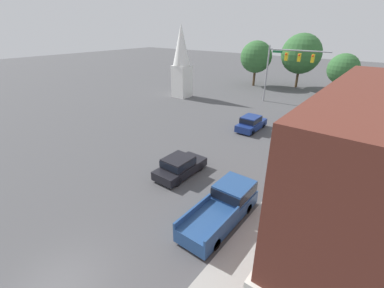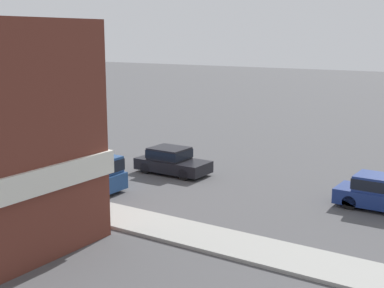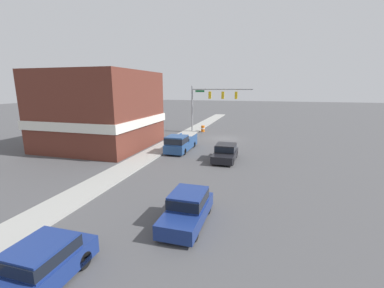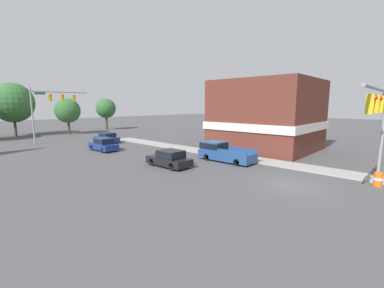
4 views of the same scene
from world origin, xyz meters
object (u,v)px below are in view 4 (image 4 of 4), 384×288
at_px(car_lead, 170,158).
at_px(construction_barrel, 378,179).
at_px(car_oncoming, 107,138).
at_px(pickup_truck_parked, 222,152).
at_px(car_second_ahead, 104,144).

relative_size(car_lead, construction_barrel, 4.49).
bearing_deg(car_oncoming, car_lead, 78.26).
bearing_deg(construction_barrel, car_oncoming, 93.92).
height_order(pickup_truck_parked, construction_barrel, pickup_truck_parked).
relative_size(car_second_ahead, pickup_truck_parked, 0.75).
distance_m(car_oncoming, car_second_ahead, 6.64).
distance_m(car_oncoming, construction_barrel, 32.47).
bearing_deg(pickup_truck_parked, car_lead, 158.82).
relative_size(car_oncoming, pickup_truck_parked, 0.74).
bearing_deg(car_second_ahead, car_oncoming, 57.14).
bearing_deg(pickup_truck_parked, car_oncoming, 94.68).
xyz_separation_m(car_lead, car_second_ahead, (0.04, 11.95, 0.03)).
height_order(car_second_ahead, construction_barrel, car_second_ahead).
bearing_deg(car_second_ahead, construction_barrel, -77.75).
xyz_separation_m(car_oncoming, construction_barrel, (2.22, -32.39, -0.30)).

